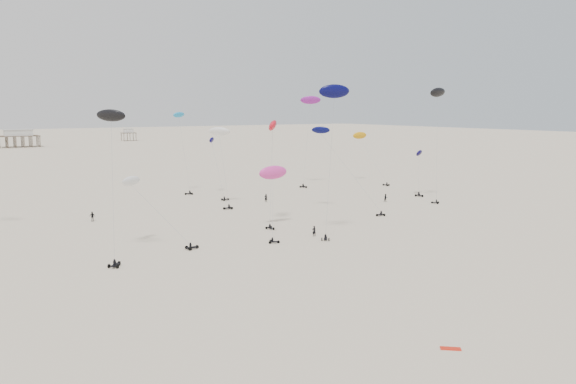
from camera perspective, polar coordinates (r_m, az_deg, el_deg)
ground_plane at (r=199.44m, az=-17.52°, el=2.01°), size 900.00×900.00×0.00m
pavilion_main at (r=344.57m, az=-25.69°, el=4.83°), size 21.00×13.00×9.80m
pavilion_small at (r=388.26m, az=-15.89°, el=5.55°), size 9.00×7.00×8.00m
rig_1 at (r=142.18m, az=-10.67°, el=4.94°), size 4.02×6.75×20.45m
rig_2 at (r=139.46m, az=13.19°, el=2.26°), size 4.05×4.36×11.36m
rig_3 at (r=101.13m, az=-1.61°, el=5.12°), size 5.82×7.55×19.26m
rig_4 at (r=80.99m, az=-17.42°, el=3.30°), size 5.33×9.14×21.22m
rig_5 at (r=154.86m, az=2.19°, el=8.01°), size 9.16×7.88×24.82m
rig_6 at (r=88.32m, az=-13.43°, el=-1.36°), size 9.35×10.24×13.43m
rig_7 at (r=164.47m, az=7.77°, el=4.85°), size 4.82×15.24×17.68m
rig_8 at (r=122.66m, az=-6.82°, el=4.64°), size 4.90×9.64×17.36m
rig_9 at (r=136.67m, az=-7.28°, el=3.15°), size 4.69×14.02×17.00m
rig_10 at (r=115.35m, az=5.09°, el=3.87°), size 8.66×15.27×20.58m
rig_12 at (r=99.64m, az=-1.53°, el=1.45°), size 10.89×13.68×15.79m
rig_13 at (r=133.63m, az=14.94°, el=8.61°), size 7.91×7.03×26.07m
rig_14 at (r=90.68m, az=4.58°, el=7.77°), size 6.15×3.96×25.08m
spectator_0 at (r=93.81m, az=2.66°, el=-4.52°), size 0.86×0.67×2.09m
spectator_1 at (r=129.95m, az=9.90°, el=-0.99°), size 1.15×0.83×2.13m
spectator_2 at (r=112.26m, az=-19.25°, el=-2.83°), size 1.45×1.33×2.18m
spectator_3 at (r=127.94m, az=-2.26°, el=-1.02°), size 0.94×0.78×2.21m
grounded_kite_b at (r=53.50m, az=16.19°, el=-15.06°), size 1.83×1.70×0.07m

